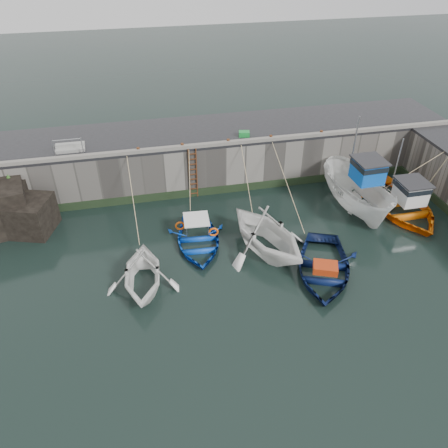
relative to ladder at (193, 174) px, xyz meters
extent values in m
plane|color=black|center=(2.00, -9.91, -1.59)|extent=(120.00, 120.00, 0.00)
cube|color=slate|center=(2.00, 2.59, -0.09)|extent=(30.00, 5.00, 3.00)
cube|color=black|center=(2.00, 2.59, 1.49)|extent=(30.00, 5.00, 0.16)
cube|color=slate|center=(2.00, 0.24, 1.67)|extent=(30.00, 0.30, 0.20)
cube|color=black|center=(2.00, 0.05, -1.34)|extent=(30.00, 0.08, 0.50)
cube|color=black|center=(-9.20, -1.51, -0.64)|extent=(2.96, 2.83, 1.90)
cube|color=black|center=(-10.20, -0.31, -0.44)|extent=(2.01, 1.83, 2.30)
cone|color=#2D591E|center=(-9.50, -1.71, 0.09)|extent=(0.44, 0.44, 0.45)
cone|color=#2D591E|center=(-10.00, -0.11, 0.99)|extent=(0.44, 0.44, 0.45)
cylinder|color=#3F1E0F|center=(-0.22, 0.01, 0.01)|extent=(0.07, 0.07, 3.20)
cylinder|color=#3F1E0F|center=(0.22, 0.01, 0.01)|extent=(0.07, 0.07, 3.20)
cube|color=#3F1E0F|center=(0.00, -0.01, -1.34)|extent=(0.44, 0.06, 0.05)
cube|color=#3F1E0F|center=(0.00, -0.01, -1.01)|extent=(0.44, 0.06, 0.05)
cube|color=#3F1E0F|center=(0.00, -0.01, -0.68)|extent=(0.44, 0.06, 0.05)
cube|color=#3F1E0F|center=(0.00, -0.01, -0.35)|extent=(0.44, 0.06, 0.05)
cube|color=#3F1E0F|center=(0.00, -0.01, -0.02)|extent=(0.44, 0.06, 0.05)
cube|color=#3F1E0F|center=(0.00, -0.01, 0.31)|extent=(0.44, 0.06, 0.05)
cube|color=#3F1E0F|center=(0.00, -0.01, 0.64)|extent=(0.44, 0.06, 0.05)
cube|color=#3F1E0F|center=(0.00, -0.01, 0.97)|extent=(0.44, 0.06, 0.05)
cube|color=#3F1E0F|center=(0.00, -0.01, 1.30)|extent=(0.44, 0.06, 0.05)
imported|color=white|center=(-3.54, -7.28, -1.59)|extent=(4.00, 4.53, 2.23)
imported|color=#0C41B9|center=(-0.55, -4.70, -1.59)|extent=(3.65, 4.87, 0.96)
imported|color=white|center=(2.76, -5.95, -1.59)|extent=(6.21, 6.63, 2.80)
imported|color=#0A163E|center=(4.96, -8.15, -1.59)|extent=(5.46, 6.30, 1.09)
imported|color=silver|center=(9.01, -3.24, -0.68)|extent=(2.66, 6.61, 2.53)
cube|color=#0C4DB9|center=(9.03, -3.84, 1.18)|extent=(1.45, 1.54, 1.20)
cube|color=black|center=(9.03, -3.84, 1.53)|extent=(1.51, 1.60, 0.28)
cube|color=#262628|center=(9.03, -3.84, 1.82)|extent=(1.65, 1.75, 0.08)
cylinder|color=#A5A8AD|center=(8.97, -2.04, 2.08)|extent=(0.08, 0.08, 3.00)
imported|color=orange|center=(11.50, -3.97, -1.29)|extent=(4.48, 6.27, 1.30)
cube|color=silver|center=(11.50, -4.57, -0.04)|extent=(1.40, 1.50, 1.20)
cube|color=black|center=(11.50, -4.57, 0.31)|extent=(1.46, 1.56, 0.28)
cube|color=#262628|center=(11.50, -4.57, 0.60)|extent=(1.60, 1.70, 0.08)
cylinder|color=#A5A8AD|center=(11.50, -2.77, 0.86)|extent=(0.08, 0.08, 3.00)
cube|color=#198E35|center=(3.37, 1.15, 1.72)|extent=(0.71, 0.55, 0.30)
cylinder|color=#A5A8AD|center=(-7.50, 0.69, 2.07)|extent=(0.05, 0.05, 1.00)
cylinder|color=#A5A8AD|center=(-6.00, 0.69, 2.07)|extent=(0.05, 0.05, 1.00)
cylinder|color=#A5A8AD|center=(-6.75, 0.69, 2.53)|extent=(1.50, 0.05, 0.05)
cube|color=gray|center=(-6.75, 1.19, 1.66)|extent=(1.60, 0.35, 0.18)
cube|color=gray|center=(-6.75, 1.54, 1.84)|extent=(1.60, 0.35, 0.18)
cylinder|color=#3F1E0F|center=(-3.00, 0.34, 1.71)|extent=(0.18, 0.18, 0.28)
cylinder|color=#3F1E0F|center=(-0.50, 0.34, 1.71)|extent=(0.18, 0.18, 0.28)
cylinder|color=#3F1E0F|center=(2.20, 0.34, 1.71)|extent=(0.18, 0.18, 0.28)
cylinder|color=#3F1E0F|center=(4.80, 0.34, 1.71)|extent=(0.18, 0.18, 0.28)
cylinder|color=#3F1E0F|center=(8.00, 0.34, 1.71)|extent=(0.18, 0.18, 0.28)
camera|label=1|loc=(-3.07, -22.61, 12.53)|focal=35.00mm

